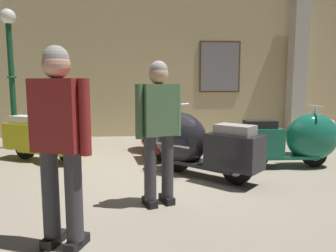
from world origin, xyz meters
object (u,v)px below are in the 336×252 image
Objects in this scene: scooter_2 at (196,143)px; lamppost at (11,71)px; scooter_0 at (53,136)px; visitor_0 at (59,134)px; visitor_1 at (159,123)px; scooter_1 at (153,131)px; scooter_3 at (296,139)px.

scooter_2 is 4.20m from lamppost.
scooter_0 is 2.03m from lamppost.
visitor_0 reaches higher than visitor_1.
scooter_1 is (1.70, 0.56, -0.02)m from scooter_0.
lamppost is at bearing 18.19° from visitor_1.
scooter_2 is 0.98× the size of visitor_1.
scooter_0 is 1.79m from scooter_1.
scooter_0 is 4.00m from scooter_3.
lamppost is (-2.81, 0.72, 1.14)m from scooter_1.
scooter_3 reaches higher than scooter_1.
scooter_3 is at bearing -32.93° from visitor_0.
scooter_2 is at bearing -15.26° from visitor_0.
visitor_1 is (-0.59, -1.10, 0.44)m from scooter_2.
scooter_2 reaches higher than scooter_3.
scooter_1 is 3.62m from visitor_0.
scooter_1 is 1.00× the size of scooter_3.
scooter_0 is 1.09× the size of scooter_2.
scooter_0 is at bearing 172.05° from scooter_3.
scooter_2 reaches higher than scooter_1.
scooter_2 is at bearing -33.60° from lamppost.
visitor_1 is at bearing -23.27° from visitor_0.
visitor_0 reaches higher than scooter_3.
scooter_0 is 1.04× the size of visitor_0.
visitor_1 is at bearing 170.31° from scooter_1.
lamppost is at bearing 66.65° from scooter_1.
visitor_0 is (-0.86, -3.49, 0.50)m from scooter_1.
scooter_0 is at bearing 99.15° from scooter_1.
scooter_1 is 1.63m from scooter_2.
scooter_0 is 2.70m from visitor_1.
scooter_2 is at bearing -49.87° from visitor_1.
visitor_1 is at bearing 106.30° from scooter_2.
visitor_1 is (-0.03, -2.63, 0.47)m from scooter_1.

